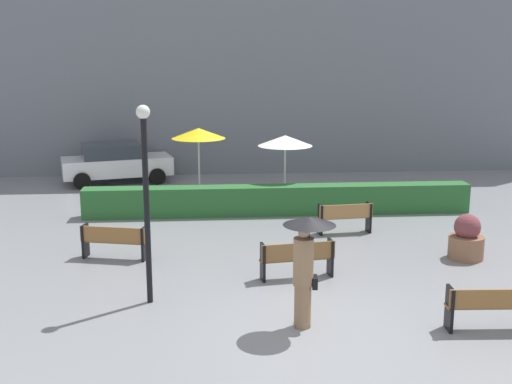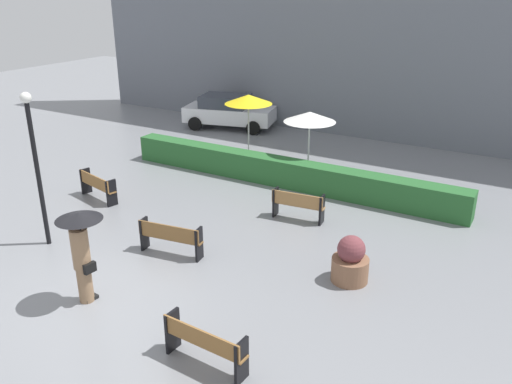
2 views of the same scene
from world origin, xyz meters
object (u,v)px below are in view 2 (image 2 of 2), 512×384
pedestrian_with_umbrella (81,245)px  patio_umbrella_yellow (248,99)px  bench_far_left (97,185)px  parked_car (229,111)px  bench_back_row (298,204)px  bench_near_right (204,343)px  patio_umbrella_white (310,117)px  planter_pot (350,262)px  lamp_post (35,155)px  bench_mid_center (170,236)px

pedestrian_with_umbrella → patio_umbrella_yellow: patio_umbrella_yellow is taller
bench_far_left → parked_car: parked_car is taller
bench_back_row → parked_car: 10.89m
pedestrian_with_umbrella → patio_umbrella_yellow: 10.60m
bench_near_right → patio_umbrella_white: bearing=104.8°
parked_car → patio_umbrella_yellow: bearing=-48.0°
bench_far_left → planter_pot: 8.84m
bench_far_left → patio_umbrella_yellow: bearing=70.9°
lamp_post → parked_car: bearing=100.8°
patio_umbrella_yellow → parked_car: size_ratio=0.57×
planter_pot → parked_car: size_ratio=0.26×
bench_near_right → bench_mid_center: bearing=136.7°
patio_umbrella_white → bench_back_row: bearing=-69.5°
bench_far_left → bench_near_right: 8.99m
bench_back_row → bench_near_right: bearing=-78.4°
patio_umbrella_yellow → bench_back_row: bearing=-44.9°
bench_far_left → patio_umbrella_yellow: patio_umbrella_yellow is taller
planter_pot → parked_car: parked_car is taller
bench_far_left → planter_pot: size_ratio=1.48×
bench_mid_center → patio_umbrella_white: size_ratio=0.73×
pedestrian_with_umbrella → bench_back_row: bearing=71.2°
lamp_post → patio_umbrella_white: size_ratio=1.71×
patio_umbrella_white → lamp_post: bearing=-114.9°
pedestrian_with_umbrella → lamp_post: 3.53m
bench_back_row → lamp_post: size_ratio=0.39×
pedestrian_with_umbrella → lamp_post: lamp_post is taller
bench_far_left → patio_umbrella_white: 7.47m
bench_back_row → lamp_post: bearing=-137.3°
bench_mid_center → lamp_post: size_ratio=0.43×
pedestrian_with_umbrella → lamp_post: bearing=154.3°
pedestrian_with_umbrella → patio_umbrella_white: (0.79, 9.69, 0.81)m
pedestrian_with_umbrella → bench_far_left: bearing=133.6°
bench_far_left → planter_pot: bearing=-4.1°
lamp_post → patio_umbrella_white: lamp_post is taller
bench_mid_center → patio_umbrella_white: patio_umbrella_white is taller
bench_back_row → patio_umbrella_white: patio_umbrella_white is taller
bench_near_right → parked_car: bearing=121.5°
bench_near_right → parked_car: size_ratio=0.38×
bench_mid_center → pedestrian_with_umbrella: size_ratio=0.81×
bench_far_left → pedestrian_with_umbrella: pedestrian_with_umbrella is taller
planter_pot → patio_umbrella_white: size_ratio=0.48×
bench_mid_center → pedestrian_with_umbrella: (-0.23, -2.61, 0.88)m
lamp_post → parked_car: lamp_post is taller
patio_umbrella_white → parked_car: (-6.21, 4.36, -1.39)m
patio_umbrella_yellow → bench_far_left: bearing=-109.1°
bench_back_row → patio_umbrella_white: bearing=110.5°
patio_umbrella_yellow → parked_car: bearing=132.0°
pedestrian_with_umbrella → bench_mid_center: bearing=85.0°
bench_near_right → parked_car: parked_car is taller
bench_mid_center → lamp_post: lamp_post is taller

